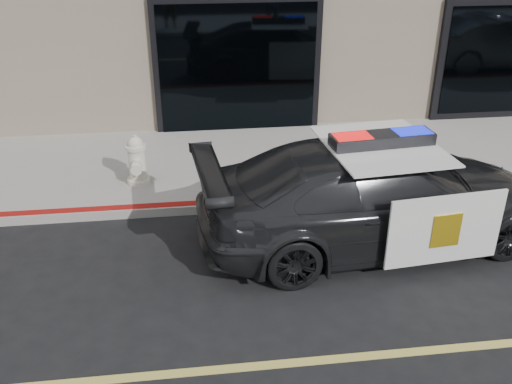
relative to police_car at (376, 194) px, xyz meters
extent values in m
plane|color=black|center=(-0.55, -2.39, -0.76)|extent=(120.00, 120.00, 0.00)
cube|color=gray|center=(-0.55, 2.86, -0.68)|extent=(60.00, 3.50, 0.15)
imported|color=black|center=(0.00, 0.00, -0.01)|extent=(3.08, 5.56, 1.50)
cube|color=white|center=(0.60, -1.02, -0.03)|extent=(1.59, 0.19, 1.00)
cube|color=white|center=(0.39, 1.12, -0.03)|extent=(1.59, 0.19, 1.00)
cube|color=white|center=(0.00, 0.00, 0.75)|extent=(1.66, 1.93, 0.02)
cube|color=gold|center=(0.60, -1.05, -0.03)|extent=(0.40, 0.05, 0.47)
cube|color=black|center=(0.00, 0.00, 0.84)|extent=(1.46, 0.51, 0.17)
cube|color=red|center=(-0.44, -0.04, 0.85)|extent=(0.53, 0.37, 0.16)
cube|color=#0C19CC|center=(0.43, 0.04, 0.85)|extent=(0.53, 0.37, 0.16)
cylinder|color=silver|center=(-3.53, 2.07, -0.56)|extent=(0.40, 0.40, 0.09)
cylinder|color=silver|center=(-3.53, 2.07, -0.24)|extent=(0.29, 0.29, 0.55)
cylinder|color=silver|center=(-3.53, 2.07, 0.06)|extent=(0.34, 0.34, 0.07)
sphere|color=silver|center=(-3.53, 2.07, 0.12)|extent=(0.25, 0.25, 0.25)
cylinder|color=silver|center=(-3.53, 2.07, 0.23)|extent=(0.08, 0.08, 0.08)
cylinder|color=silver|center=(-3.53, 2.26, -0.17)|extent=(0.14, 0.13, 0.14)
cylinder|color=silver|center=(-3.53, 1.89, -0.17)|extent=(0.14, 0.13, 0.14)
cylinder|color=silver|center=(-3.53, 1.85, -0.24)|extent=(0.19, 0.15, 0.19)
camera|label=1|loc=(-2.62, -7.01, 3.75)|focal=40.00mm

